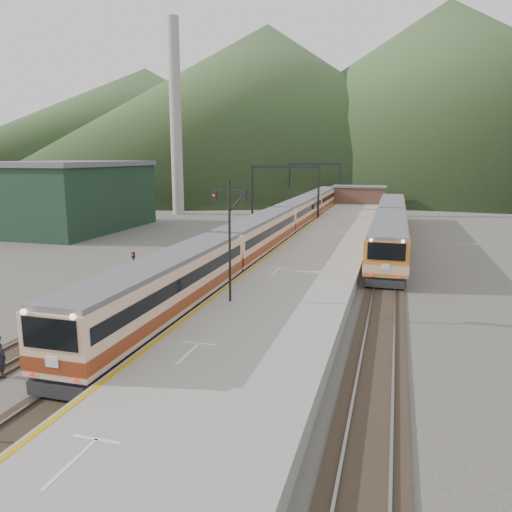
% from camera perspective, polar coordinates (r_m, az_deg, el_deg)
% --- Properties ---
extents(ground, '(400.00, 400.00, 0.00)m').
position_cam_1_polar(ground, '(19.51, -26.07, -18.04)').
color(ground, '#47423D').
rests_on(ground, ground).
extents(track_main, '(2.60, 200.00, 0.23)m').
position_cam_1_polar(track_main, '(54.50, 2.79, 1.67)').
color(track_main, black).
rests_on(track_main, ground).
extents(track_far, '(2.60, 200.00, 0.23)m').
position_cam_1_polar(track_far, '(55.81, -2.22, 1.90)').
color(track_far, black).
rests_on(track_far, ground).
extents(track_second, '(2.60, 200.00, 0.23)m').
position_cam_1_polar(track_second, '(53.18, 14.96, 1.05)').
color(track_second, black).
rests_on(track_second, ground).
extents(platform, '(8.00, 100.00, 1.00)m').
position_cam_1_polar(platform, '(51.53, 8.38, 1.49)').
color(platform, gray).
rests_on(platform, ground).
extents(gantry_near, '(9.55, 0.25, 8.00)m').
position_cam_1_polar(gantry_near, '(69.09, 3.32, 8.31)').
color(gantry_near, black).
rests_on(gantry_near, ground).
extents(gantry_far, '(9.55, 0.25, 8.00)m').
position_cam_1_polar(gantry_far, '(93.63, 6.65, 9.04)').
color(gantry_far, black).
rests_on(gantry_far, ground).
extents(warehouse, '(14.50, 20.50, 8.60)m').
position_cam_1_polar(warehouse, '(67.66, -20.70, 6.47)').
color(warehouse, black).
rests_on(warehouse, ground).
extents(smokestack, '(1.80, 1.80, 30.00)m').
position_cam_1_polar(smokestack, '(81.97, -9.16, 15.25)').
color(smokestack, '#9E998E').
rests_on(smokestack, ground).
extents(station_shed, '(9.40, 4.40, 3.10)m').
position_cam_1_polar(station_shed, '(90.85, 11.71, 6.91)').
color(station_shed, brown).
rests_on(station_shed, platform).
extents(hill_a, '(180.00, 180.00, 60.00)m').
position_cam_1_polar(hill_a, '(209.98, 1.33, 17.01)').
color(hill_a, '#324522').
rests_on(hill_a, ground).
extents(hill_b, '(220.00, 220.00, 75.00)m').
position_cam_1_polar(hill_b, '(244.70, 20.77, 17.27)').
color(hill_b, '#324522').
rests_on(hill_b, ground).
extents(hill_d, '(200.00, 200.00, 55.00)m').
position_cam_1_polar(hill_d, '(285.38, -12.31, 14.75)').
color(hill_d, '#324522').
rests_on(hill_d, ground).
extents(main_train, '(2.84, 77.79, 3.46)m').
position_cam_1_polar(main_train, '(55.32, 3.07, 3.79)').
color(main_train, '#E4B088').
rests_on(main_train, track_main).
extents(second_train, '(3.10, 42.13, 3.78)m').
position_cam_1_polar(second_train, '(56.03, 15.12, 3.68)').
color(second_train, orange).
rests_on(second_train, track_second).
extents(signal_mast, '(2.19, 0.41, 6.95)m').
position_cam_1_polar(signal_mast, '(28.02, -3.05, 3.19)').
color(signal_mast, black).
rests_on(signal_mast, platform).
extents(short_signal_b, '(0.25, 0.20, 2.27)m').
position_cam_1_polar(short_signal_b, '(43.99, -4.33, 1.17)').
color(short_signal_b, black).
rests_on(short_signal_b, ground).
extents(short_signal_c, '(0.25, 0.20, 2.27)m').
position_cam_1_polar(short_signal_c, '(37.90, -13.80, -0.78)').
color(short_signal_c, black).
rests_on(short_signal_c, ground).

